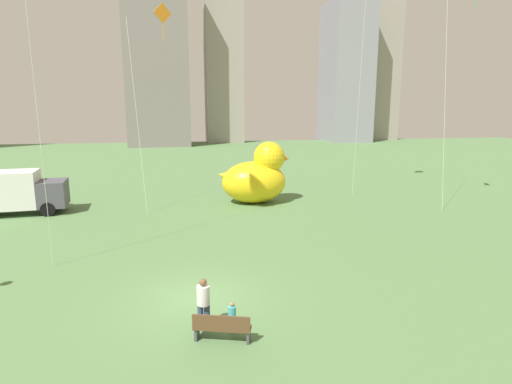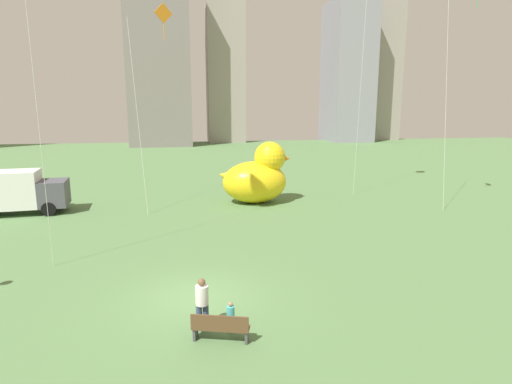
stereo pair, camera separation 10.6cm
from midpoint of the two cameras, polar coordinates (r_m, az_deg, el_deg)
The scene contains 8 objects.
ground_plane at distance 16.35m, azimuth -7.84°, elevation -13.87°, with size 140.00×140.00×0.00m, color #577D49.
park_bench at distance 13.39m, azimuth -4.57°, elevation -17.57°, with size 1.80×0.92×0.90m.
person_adult at distance 13.93m, azimuth -7.01°, elevation -14.31°, with size 0.41×0.41×1.69m.
person_child at distance 13.82m, azimuth -3.18°, elevation -16.19°, with size 0.25×0.25×1.01m.
giant_inflatable_duck at distance 30.87m, azimuth 0.25°, elevation 2.03°, with size 5.36×3.44×4.44m.
box_truck at distance 31.69m, azimuth -29.53°, elevation -0.05°, with size 6.23×2.85×2.85m.
city_skyline at distance 83.57m, azimuth -1.83°, elevation 18.14°, with size 89.36×16.64×41.90m.
kite_orange at distance 30.57m, azimuth -12.54°, elevation 21.17°, with size 3.07×3.92×13.54m.
Camera 2 is at (-0.26, -14.79, 6.98)m, focal length 29.86 mm.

